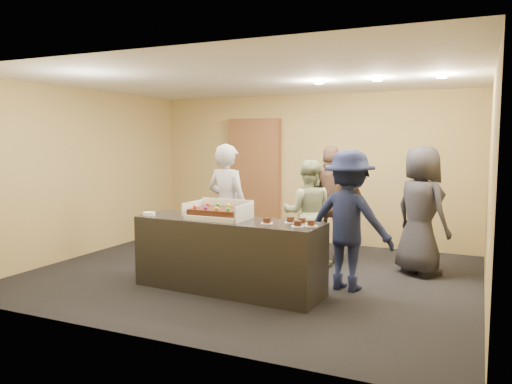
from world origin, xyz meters
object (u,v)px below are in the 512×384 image
at_px(sheet_cake, 218,211).
at_px(person_brown_extra, 331,205).
at_px(person_server_grey, 227,207).
at_px(plate_stack, 149,214).
at_px(person_navy_man, 349,220).
at_px(storage_cabinet, 254,179).
at_px(person_sage_man, 308,213).
at_px(serving_counter, 228,255).
at_px(cake_box, 219,215).
at_px(person_dark_suit, 421,211).

relative_size(sheet_cake, person_brown_extra, 0.36).
distance_m(person_server_grey, person_brown_extra, 1.59).
distance_m(plate_stack, person_navy_man, 2.58).
xyz_separation_m(storage_cabinet, plate_stack, (0.02, -3.34, -0.22)).
bearing_deg(person_navy_man, sheet_cake, 34.52).
distance_m(storage_cabinet, person_sage_man, 2.30).
relative_size(person_sage_man, person_brown_extra, 0.88).
relative_size(sheet_cake, person_server_grey, 0.35).
distance_m(person_server_grey, person_navy_man, 1.89).
bearing_deg(serving_counter, person_brown_extra, 70.72).
height_order(sheet_cake, person_server_grey, person_server_grey).
bearing_deg(storage_cabinet, cake_box, -72.93).
relative_size(storage_cabinet, plate_stack, 14.25).
height_order(sheet_cake, person_sage_man, person_sage_man).
height_order(sheet_cake, plate_stack, sheet_cake).
relative_size(sheet_cake, person_navy_man, 0.37).
xyz_separation_m(plate_stack, person_sage_man, (1.60, 1.75, -0.13)).
bearing_deg(sheet_cake, serving_counter, -0.00).
bearing_deg(storage_cabinet, person_navy_man, -45.86).
distance_m(serving_counter, sheet_cake, 0.56).
bearing_deg(plate_stack, person_navy_man, 17.97).
bearing_deg(person_sage_man, person_dark_suit, 170.05).
bearing_deg(person_brown_extra, plate_stack, 28.25).
xyz_separation_m(person_sage_man, person_brown_extra, (0.29, 0.26, 0.10)).
distance_m(person_navy_man, person_brown_extra, 1.34).
height_order(cake_box, person_sage_man, person_sage_man).
distance_m(cake_box, person_sage_man, 1.73).
height_order(cake_box, sheet_cake, cake_box).
height_order(serving_counter, person_brown_extra, person_brown_extra).
height_order(storage_cabinet, person_brown_extra, storage_cabinet).
distance_m(sheet_cake, person_sage_man, 1.76).
bearing_deg(storage_cabinet, person_sage_man, -44.68).
height_order(plate_stack, person_sage_man, person_sage_man).
xyz_separation_m(serving_counter, person_dark_suit, (2.09, 1.80, 0.45)).
bearing_deg(sheet_cake, cake_box, 88.98).
bearing_deg(person_dark_suit, person_brown_extra, 35.06).
xyz_separation_m(serving_counter, plate_stack, (-1.11, -0.11, 0.47)).
relative_size(sheet_cake, person_sage_man, 0.41).
bearing_deg(plate_stack, cake_box, 8.31).
xyz_separation_m(person_server_grey, person_dark_suit, (2.61, 0.83, -0.01)).
relative_size(cake_box, person_navy_man, 0.43).
bearing_deg(cake_box, plate_stack, -171.69).
xyz_separation_m(serving_counter, person_sage_man, (0.49, 1.63, 0.34)).
height_order(serving_counter, person_sage_man, person_sage_man).
relative_size(sheet_cake, person_dark_suit, 0.36).
height_order(serving_counter, storage_cabinet, storage_cabinet).
height_order(serving_counter, cake_box, cake_box).
bearing_deg(person_server_grey, serving_counter, 127.69).
relative_size(cake_box, plate_stack, 4.71).
height_order(person_server_grey, person_brown_extra, person_server_grey).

